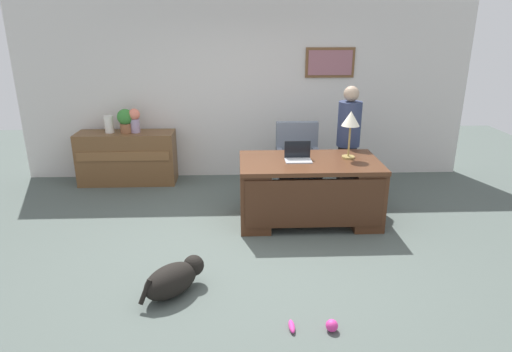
{
  "coord_description": "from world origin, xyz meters",
  "views": [
    {
      "loc": [
        -0.12,
        -4.41,
        2.39
      ],
      "look_at": [
        0.07,
        0.3,
        0.75
      ],
      "focal_mm": 31.14,
      "sensor_mm": 36.0,
      "label": 1
    }
  ],
  "objects_px": {
    "dog_lying": "(174,279)",
    "credenza": "(127,158)",
    "person_standing": "(348,142)",
    "vase_with_flowers": "(135,119)",
    "dog_toy_ball": "(332,326)",
    "desk_lamp": "(351,122)",
    "dog_toy_bone": "(292,326)",
    "desk": "(309,189)",
    "potted_plant": "(125,120)",
    "armchair": "(298,163)",
    "laptop": "(298,156)",
    "vase_empty": "(109,124)"
  },
  "relations": [
    {
      "from": "dog_lying",
      "to": "credenza",
      "type": "bearing_deg",
      "value": 109.79
    },
    {
      "from": "credenza",
      "to": "person_standing",
      "type": "bearing_deg",
      "value": -12.76
    },
    {
      "from": "vase_with_flowers",
      "to": "dog_toy_ball",
      "type": "relative_size",
      "value": 3.58
    },
    {
      "from": "desk_lamp",
      "to": "dog_toy_bone",
      "type": "relative_size",
      "value": 3.59
    },
    {
      "from": "desk",
      "to": "potted_plant",
      "type": "distance_m",
      "value": 3.05
    },
    {
      "from": "credenza",
      "to": "vase_with_flowers",
      "type": "distance_m",
      "value": 0.62
    },
    {
      "from": "person_standing",
      "to": "dog_toy_bone",
      "type": "height_order",
      "value": "person_standing"
    },
    {
      "from": "dog_lying",
      "to": "potted_plant",
      "type": "bearing_deg",
      "value": 109.33
    },
    {
      "from": "armchair",
      "to": "laptop",
      "type": "xyz_separation_m",
      "value": [
        -0.12,
        -0.86,
        0.37
      ]
    },
    {
      "from": "person_standing",
      "to": "dog_toy_ball",
      "type": "distance_m",
      "value": 3.14
    },
    {
      "from": "potted_plant",
      "to": "dog_toy_ball",
      "type": "distance_m",
      "value": 4.51
    },
    {
      "from": "dog_lying",
      "to": "vase_with_flowers",
      "type": "bearing_deg",
      "value": 107.03
    },
    {
      "from": "desk",
      "to": "vase_with_flowers",
      "type": "height_order",
      "value": "vase_with_flowers"
    },
    {
      "from": "vase_empty",
      "to": "desk",
      "type": "bearing_deg",
      "value": -28.55
    },
    {
      "from": "person_standing",
      "to": "armchair",
      "type": "bearing_deg",
      "value": 170.11
    },
    {
      "from": "laptop",
      "to": "vase_with_flowers",
      "type": "height_order",
      "value": "vase_with_flowers"
    },
    {
      "from": "desk",
      "to": "person_standing",
      "type": "xyz_separation_m",
      "value": [
        0.66,
        0.8,
        0.39
      ]
    },
    {
      "from": "desk",
      "to": "laptop",
      "type": "height_order",
      "value": "laptop"
    },
    {
      "from": "dog_toy_ball",
      "to": "desk",
      "type": "bearing_deg",
      "value": 86.51
    },
    {
      "from": "dog_toy_ball",
      "to": "vase_empty",
      "type": "bearing_deg",
      "value": 126.16
    },
    {
      "from": "dog_toy_ball",
      "to": "dog_lying",
      "type": "bearing_deg",
      "value": 156.47
    },
    {
      "from": "potted_plant",
      "to": "dog_toy_bone",
      "type": "xyz_separation_m",
      "value": [
        2.11,
        -3.64,
        -0.98
      ]
    },
    {
      "from": "person_standing",
      "to": "vase_empty",
      "type": "relative_size",
      "value": 6.13
    },
    {
      "from": "potted_plant",
      "to": "dog_lying",
      "type": "bearing_deg",
      "value": -70.67
    },
    {
      "from": "laptop",
      "to": "vase_with_flowers",
      "type": "bearing_deg",
      "value": 147.06
    },
    {
      "from": "person_standing",
      "to": "potted_plant",
      "type": "distance_m",
      "value": 3.31
    },
    {
      "from": "dog_toy_bone",
      "to": "desk",
      "type": "bearing_deg",
      "value": 77.85
    },
    {
      "from": "desk",
      "to": "credenza",
      "type": "bearing_deg",
      "value": 149.43
    },
    {
      "from": "credenza",
      "to": "armchair",
      "type": "relative_size",
      "value": 1.42
    },
    {
      "from": "armchair",
      "to": "person_standing",
      "type": "xyz_separation_m",
      "value": [
        0.68,
        -0.12,
        0.34
      ]
    },
    {
      "from": "credenza",
      "to": "laptop",
      "type": "xyz_separation_m",
      "value": [
        2.45,
        -1.48,
        0.44
      ]
    },
    {
      "from": "desk",
      "to": "person_standing",
      "type": "height_order",
      "value": "person_standing"
    },
    {
      "from": "dog_lying",
      "to": "vase_empty",
      "type": "height_order",
      "value": "vase_empty"
    },
    {
      "from": "laptop",
      "to": "desk_lamp",
      "type": "relative_size",
      "value": 0.54
    },
    {
      "from": "dog_toy_bone",
      "to": "person_standing",
      "type": "bearing_deg",
      "value": 69.09
    },
    {
      "from": "vase_with_flowers",
      "to": "vase_empty",
      "type": "relative_size",
      "value": 1.41
    },
    {
      "from": "armchair",
      "to": "dog_toy_ball",
      "type": "height_order",
      "value": "armchair"
    },
    {
      "from": "dog_lying",
      "to": "laptop",
      "type": "distance_m",
      "value": 2.2
    },
    {
      "from": "armchair",
      "to": "dog_toy_bone",
      "type": "distance_m",
      "value": 3.09
    },
    {
      "from": "dog_lying",
      "to": "dog_toy_bone",
      "type": "xyz_separation_m",
      "value": [
        1.03,
        -0.55,
        -0.13
      ]
    },
    {
      "from": "desk_lamp",
      "to": "vase_with_flowers",
      "type": "bearing_deg",
      "value": 154.2
    },
    {
      "from": "credenza",
      "to": "dog_lying",
      "type": "distance_m",
      "value": 3.29
    },
    {
      "from": "vase_empty",
      "to": "dog_toy_ball",
      "type": "distance_m",
      "value": 4.64
    },
    {
      "from": "desk_lamp",
      "to": "potted_plant",
      "type": "xyz_separation_m",
      "value": [
        -3.06,
        1.41,
        -0.25
      ]
    },
    {
      "from": "vase_with_flowers",
      "to": "vase_empty",
      "type": "distance_m",
      "value": 0.4
    },
    {
      "from": "desk_lamp",
      "to": "vase_with_flowers",
      "type": "relative_size",
      "value": 1.62
    },
    {
      "from": "credenza",
      "to": "person_standing",
      "type": "height_order",
      "value": "person_standing"
    },
    {
      "from": "credenza",
      "to": "person_standing",
      "type": "relative_size",
      "value": 0.93
    },
    {
      "from": "vase_empty",
      "to": "dog_toy_ball",
      "type": "relative_size",
      "value": 2.55
    },
    {
      "from": "dog_lying",
      "to": "potted_plant",
      "type": "height_order",
      "value": "potted_plant"
    }
  ]
}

